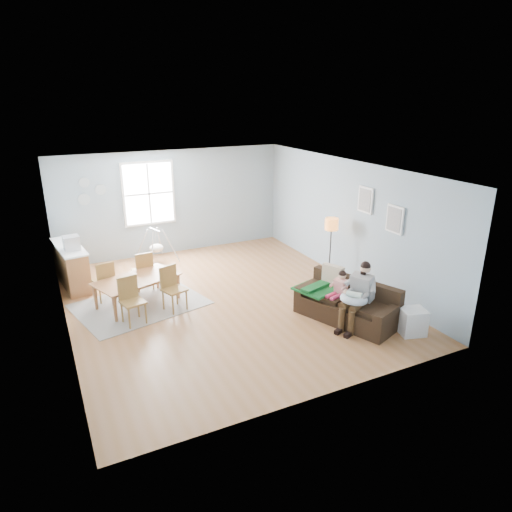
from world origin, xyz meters
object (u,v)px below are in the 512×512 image
sofa (348,306)px  baby_swing (156,247)px  toddler (339,287)px  counter (71,265)px  dining_table (139,292)px  chair_nw (105,279)px  storage_cube (412,322)px  chair_se (172,285)px  monitor (71,243)px  chair_sw (131,297)px  chair_ne (144,269)px  father (358,294)px  floor_lamp (331,229)px

sofa → baby_swing: size_ratio=1.93×
toddler → counter: (-4.36, 3.88, -0.17)m
dining_table → counter: bearing=103.4°
chair_nw → counter: counter is taller
dining_table → counter: size_ratio=0.95×
dining_table → counter: (-1.10, 1.66, 0.18)m
toddler → storage_cube: (0.81, -1.10, -0.40)m
toddler → chair_se: bearing=147.3°
storage_cube → dining_table: dining_table is taller
dining_table → baby_swing: (0.96, 2.31, 0.10)m
chair_nw → monitor: monitor is taller
dining_table → baby_swing: size_ratio=1.52×
counter → monitor: 0.68m
chair_sw → chair_ne: bearing=68.0°
chair_ne → counter: bearing=144.4°
toddler → chair_sw: (-3.54, 1.54, -0.14)m
toddler → chair_nw: toddler is taller
sofa → chair_ne: chair_ne is taller
father → chair_nw: (-3.93, 3.13, -0.17)m
chair_nw → baby_swing: baby_swing is taller
chair_ne → chair_se: bearing=-76.2°
chair_nw → baby_swing: 2.39m
sofa → toddler: toddler is taller
father → chair_sw: (-3.65, 1.97, -0.15)m
toddler → chair_se: (-2.70, 1.74, -0.14)m
chair_ne → toddler: bearing=-44.1°
monitor → chair_nw: bearing=-60.9°
father → floor_lamp: bearing=68.3°
sofa → chair_se: 3.41m
monitor → baby_swing: (2.01, 0.96, -0.69)m
floor_lamp → monitor: floor_lamp is taller
father → dining_table: size_ratio=0.75×
chair_ne → chair_nw: bearing=-166.5°
toddler → chair_nw: size_ratio=0.86×
chair_sw → counter: counter is taller
toddler → chair_nw: bearing=144.8°
storage_cube → monitor: 6.97m
toddler → chair_se: size_ratio=0.82×
storage_cube → sofa: bearing=125.5°
floor_lamp → chair_sw: (-4.47, -0.09, -0.70)m
monitor → father: bearing=-42.2°
counter → dining_table: bearing=-56.5°
chair_nw → chair_sw: bearing=-76.1°
baby_swing → sofa: bearing=-62.5°
dining_table → baby_swing: bearing=47.3°
father → chair_se: (-2.81, 2.17, -0.14)m
floor_lamp → baby_swing: floor_lamp is taller
floor_lamp → counter: (-5.29, 2.25, -0.73)m
dining_table → chair_nw: size_ratio=1.88×
father → counter: 6.21m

